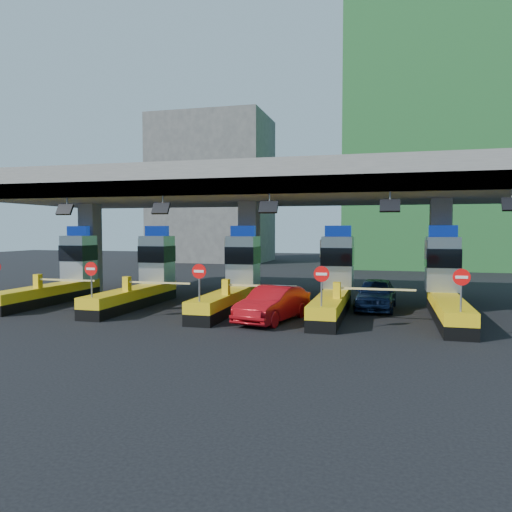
# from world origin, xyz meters

# --- Properties ---
(ground) EXTENTS (120.00, 120.00, 0.00)m
(ground) POSITION_xyz_m (0.00, 0.00, 0.00)
(ground) COLOR black
(ground) RESTS_ON ground
(toll_canopy) EXTENTS (28.00, 12.09, 7.00)m
(toll_canopy) POSITION_xyz_m (0.00, 2.87, 6.13)
(toll_canopy) COLOR slate
(toll_canopy) RESTS_ON ground
(toll_lane_far_left) EXTENTS (4.43, 8.00, 4.16)m
(toll_lane_far_left) POSITION_xyz_m (-10.00, 0.28, 1.40)
(toll_lane_far_left) COLOR black
(toll_lane_far_left) RESTS_ON ground
(toll_lane_left) EXTENTS (4.43, 8.00, 4.16)m
(toll_lane_left) POSITION_xyz_m (-5.00, 0.28, 1.40)
(toll_lane_left) COLOR black
(toll_lane_left) RESTS_ON ground
(toll_lane_center) EXTENTS (4.43, 8.00, 4.16)m
(toll_lane_center) POSITION_xyz_m (0.00, 0.28, 1.40)
(toll_lane_center) COLOR black
(toll_lane_center) RESTS_ON ground
(toll_lane_right) EXTENTS (4.43, 8.00, 4.16)m
(toll_lane_right) POSITION_xyz_m (5.00, 0.28, 1.40)
(toll_lane_right) COLOR black
(toll_lane_right) RESTS_ON ground
(toll_lane_far_right) EXTENTS (4.43, 8.00, 4.16)m
(toll_lane_far_right) POSITION_xyz_m (10.00, 0.28, 1.40)
(toll_lane_far_right) COLOR black
(toll_lane_far_right) RESTS_ON ground
(bg_building_scaffold) EXTENTS (18.00, 12.00, 28.00)m
(bg_building_scaffold) POSITION_xyz_m (12.00, 32.00, 14.00)
(bg_building_scaffold) COLOR #1E5926
(bg_building_scaffold) RESTS_ON ground
(bg_building_concrete) EXTENTS (14.00, 10.00, 18.00)m
(bg_building_concrete) POSITION_xyz_m (-14.00, 36.00, 9.00)
(bg_building_concrete) COLOR #4C4C49
(bg_building_concrete) RESTS_ON ground
(van) EXTENTS (2.09, 4.64, 1.55)m
(van) POSITION_xyz_m (6.90, 1.57, 0.77)
(van) COLOR black
(van) RESTS_ON ground
(red_car) EXTENTS (2.66, 4.82, 1.51)m
(red_car) POSITION_xyz_m (2.69, -2.87, 0.75)
(red_car) COLOR #9D0C12
(red_car) RESTS_ON ground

